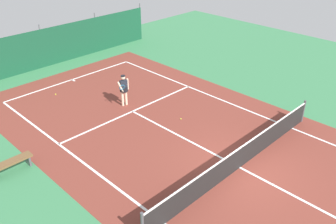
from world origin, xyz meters
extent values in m
plane|color=#387A4C|center=(0.00, 0.00, 0.00)|extent=(36.00, 36.00, 0.00)
cube|color=brown|center=(0.00, 0.00, 0.00)|extent=(11.02, 26.60, 0.01)
cube|color=white|center=(0.00, 11.90, 0.01)|extent=(8.22, 0.10, 0.01)
cube|color=white|center=(-4.11, 0.00, 0.01)|extent=(0.10, 23.80, 0.01)
cube|color=white|center=(4.11, 0.00, 0.01)|extent=(0.10, 23.80, 0.01)
cube|color=white|center=(0.00, 6.40, 0.01)|extent=(8.22, 0.10, 0.01)
cube|color=white|center=(0.00, 0.00, 0.01)|extent=(0.10, 12.80, 0.01)
cube|color=white|center=(0.00, 11.75, 0.01)|extent=(0.10, 0.30, 0.01)
cube|color=black|center=(0.00, 0.00, 0.47)|extent=(9.92, 0.03, 0.95)
cube|color=white|center=(0.00, 0.00, 0.97)|extent=(9.92, 0.04, 0.05)
cylinder|color=#47474C|center=(5.01, 0.00, 0.55)|extent=(0.10, 0.10, 1.10)
cube|color=#14472D|center=(0.00, 14.90, 1.20)|extent=(16.22, 0.06, 2.40)
cylinder|color=#595B60|center=(0.00, 14.96, 1.35)|extent=(0.08, 0.08, 2.70)
cylinder|color=#595B60|center=(4.05, 14.96, 1.35)|extent=(0.08, 0.08, 2.70)
cylinder|color=#595B60|center=(8.11, 14.96, 1.35)|extent=(0.08, 0.08, 2.70)
cube|color=#234C1E|center=(0.00, 15.50, 0.55)|extent=(14.60, 0.70, 1.10)
cylinder|color=beige|center=(0.27, 7.19, 0.41)|extent=(0.12, 0.12, 0.82)
cylinder|color=beige|center=(0.07, 7.23, 0.41)|extent=(0.12, 0.12, 0.82)
cylinder|color=black|center=(0.17, 7.21, 0.90)|extent=(0.40, 0.40, 0.22)
cube|color=#1E232D|center=(0.17, 7.21, 1.10)|extent=(0.39, 0.27, 0.56)
sphere|color=beige|center=(0.17, 7.21, 1.53)|extent=(0.22, 0.22, 0.22)
cylinder|color=black|center=(0.17, 7.21, 1.62)|extent=(0.23, 0.23, 0.04)
cylinder|color=beige|center=(0.39, 7.16, 1.13)|extent=(0.09, 0.09, 0.58)
cylinder|color=beige|center=(-0.08, 7.14, 1.13)|extent=(0.20, 0.53, 0.41)
cylinder|color=black|center=(-0.20, 6.86, 1.02)|extent=(0.09, 0.27, 0.13)
torus|color=teal|center=(-0.20, 6.86, 1.24)|extent=(0.32, 0.19, 0.29)
sphere|color=#CCDB33|center=(1.12, 4.16, 0.03)|extent=(0.07, 0.07, 0.07)
sphere|color=#CCDB33|center=(-1.72, 10.79, 0.03)|extent=(0.07, 0.07, 0.07)
cube|color=brown|center=(-6.31, 5.99, 0.45)|extent=(1.60, 0.40, 0.08)
cube|color=#4C4C51|center=(-5.66, 5.99, 0.23)|extent=(0.08, 0.36, 0.45)
camera|label=1|loc=(-10.01, -6.04, 8.73)|focal=39.06mm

